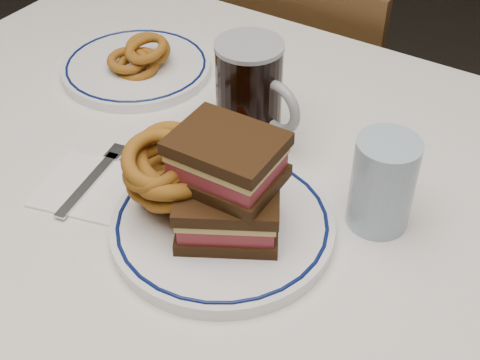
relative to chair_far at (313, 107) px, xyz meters
The scene contains 11 objects.
dining_table 0.66m from the chair_far, 74.97° to the right, with size 1.27×0.87×0.75m.
chair_far is the anchor object (origin of this frame).
main_plate 0.83m from the chair_far, 72.76° to the right, with size 0.29×0.29×0.02m.
reuben_sandwich 0.86m from the chair_far, 72.13° to the right, with size 0.16×0.15×0.13m.
onion_rings_main 0.85m from the chair_far, 78.30° to the right, with size 0.13×0.13×0.13m.
ketchup_ramekin 0.74m from the chair_far, 74.87° to the right, with size 0.05×0.05×0.03m.
beer_mug 0.69m from the chair_far, 74.32° to the right, with size 0.15×0.10×0.16m.
water_glass 0.81m from the chair_far, 57.42° to the right, with size 0.08×0.08×0.13m, color #95ADC0.
far_plate 0.59m from the chair_far, 103.57° to the right, with size 0.26×0.26×0.02m.
onion_rings_far 0.61m from the chair_far, 101.83° to the right, with size 0.10×0.11×0.07m.
napkin_fork 0.82m from the chair_far, 88.51° to the right, with size 0.15×0.17×0.01m.
Camera 1 is at (0.41, -0.63, 1.36)m, focal length 50.00 mm.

